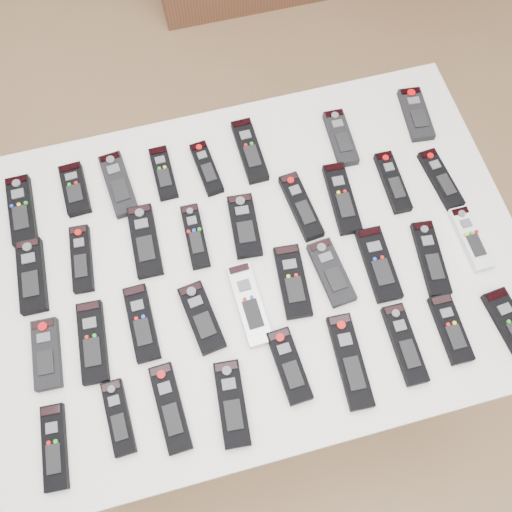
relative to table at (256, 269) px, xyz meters
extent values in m
plane|color=#9B754F|center=(0.06, -0.07, -0.72)|extent=(4.00, 4.00, 0.00)
cube|color=white|center=(0.00, 0.00, 0.04)|extent=(1.25, 0.88, 0.04)
cylinder|color=beige|center=(-0.56, -0.38, -0.35)|extent=(0.04, 0.04, 0.74)
cylinder|color=beige|center=(0.56, -0.38, -0.35)|extent=(0.04, 0.04, 0.74)
cylinder|color=beige|center=(-0.56, 0.38, -0.35)|extent=(0.04, 0.04, 0.74)
cylinder|color=beige|center=(0.56, 0.38, -0.35)|extent=(0.04, 0.04, 0.74)
cube|color=black|center=(-0.51, 0.26, 0.07)|extent=(0.06, 0.18, 0.02)
cube|color=black|center=(-0.38, 0.29, 0.07)|extent=(0.06, 0.14, 0.02)
cube|color=black|center=(-0.28, 0.28, 0.07)|extent=(0.07, 0.18, 0.02)
cube|color=black|center=(-0.16, 0.28, 0.07)|extent=(0.05, 0.15, 0.02)
cube|color=black|center=(-0.06, 0.26, 0.07)|extent=(0.06, 0.15, 0.02)
cube|color=black|center=(0.06, 0.29, 0.07)|extent=(0.05, 0.18, 0.02)
cube|color=black|center=(0.29, 0.26, 0.07)|extent=(0.06, 0.16, 0.02)
cube|color=black|center=(0.51, 0.29, 0.07)|extent=(0.08, 0.16, 0.02)
cube|color=black|center=(-0.51, 0.09, 0.07)|extent=(0.06, 0.18, 0.02)
cube|color=black|center=(-0.39, 0.10, 0.07)|extent=(0.06, 0.17, 0.02)
cube|color=black|center=(-0.24, 0.11, 0.07)|extent=(0.06, 0.18, 0.02)
cube|color=black|center=(-0.12, 0.09, 0.07)|extent=(0.05, 0.16, 0.02)
cube|color=black|center=(-0.01, 0.09, 0.07)|extent=(0.07, 0.16, 0.02)
cube|color=black|center=(0.14, 0.10, 0.07)|extent=(0.07, 0.18, 0.02)
cube|color=black|center=(0.24, 0.10, 0.07)|extent=(0.07, 0.19, 0.02)
cube|color=black|center=(0.38, 0.11, 0.07)|extent=(0.05, 0.17, 0.02)
cube|color=black|center=(0.50, 0.09, 0.07)|extent=(0.06, 0.17, 0.02)
cube|color=black|center=(-0.50, -0.10, 0.07)|extent=(0.06, 0.16, 0.02)
cube|color=black|center=(-0.40, -0.10, 0.07)|extent=(0.07, 0.19, 0.02)
cube|color=black|center=(-0.29, -0.09, 0.07)|extent=(0.05, 0.18, 0.02)
cube|color=black|center=(-0.15, -0.11, 0.07)|extent=(0.08, 0.17, 0.02)
cube|color=#B7B7BC|center=(-0.04, -0.11, 0.07)|extent=(0.06, 0.20, 0.02)
cube|color=black|center=(0.07, -0.08, 0.07)|extent=(0.08, 0.18, 0.02)
cube|color=black|center=(0.16, -0.08, 0.07)|extent=(0.07, 0.16, 0.02)
cube|color=black|center=(0.27, -0.09, 0.07)|extent=(0.07, 0.18, 0.02)
cube|color=black|center=(0.39, -0.11, 0.07)|extent=(0.07, 0.19, 0.02)
cube|color=silver|center=(0.50, -0.08, 0.07)|extent=(0.05, 0.16, 0.02)
cube|color=black|center=(-0.50, -0.30, 0.07)|extent=(0.06, 0.17, 0.02)
cube|color=black|center=(-0.37, -0.28, 0.07)|extent=(0.05, 0.16, 0.02)
cube|color=black|center=(-0.26, -0.28, 0.07)|extent=(0.06, 0.19, 0.02)
cube|color=black|center=(-0.13, -0.31, 0.07)|extent=(0.07, 0.18, 0.02)
cube|color=black|center=(0.00, -0.26, 0.07)|extent=(0.06, 0.16, 0.02)
cube|color=black|center=(0.13, -0.29, 0.07)|extent=(0.06, 0.21, 0.02)
cube|color=black|center=(0.26, -0.28, 0.07)|extent=(0.05, 0.18, 0.02)
cube|color=black|center=(0.37, -0.28, 0.07)|extent=(0.05, 0.16, 0.02)
cube|color=black|center=(0.50, -0.30, 0.07)|extent=(0.07, 0.17, 0.02)
camera|label=1|loc=(-0.13, -0.50, 1.29)|focal=40.00mm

